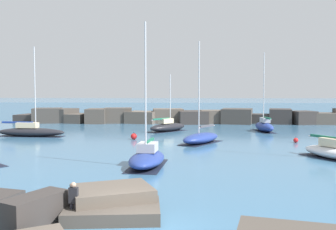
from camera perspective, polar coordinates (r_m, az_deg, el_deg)
name	(u,v)px	position (r m, az deg, el deg)	size (l,w,h in m)	color
open_sea_beyond	(191,108)	(123.51, 3.48, 1.09)	(400.00, 116.00, 0.01)	#2D5B7F
breakwater_jetty	(192,117)	(63.54, 3.62, -0.24)	(62.50, 7.34, 2.55)	#383330
foreground_rocks	(96,217)	(15.57, -10.99, -14.95)	(18.18, 10.06, 1.26)	#4C443D
sailboat_moored_0	(201,138)	(38.84, 5.05, -3.46)	(4.97, 6.36, 10.41)	navy
sailboat_moored_2	(336,151)	(32.70, 24.18, -5.04)	(5.11, 6.31, 10.08)	white
sailboat_moored_4	(30,131)	(47.42, -20.22, -2.33)	(8.35, 2.15, 10.60)	black
sailboat_moored_5	(264,126)	(51.69, 14.46, -1.63)	(2.46, 6.06, 10.55)	navy
sailboat_moored_6	(147,157)	(26.90, -3.22, -6.48)	(2.65, 5.86, 10.13)	navy
sailboat_moored_7	(168,127)	(50.05, -0.06, -1.78)	(5.44, 5.96, 7.65)	black
mooring_buoy_orange_near	(296,140)	(41.35, 18.89, -3.66)	(0.51, 0.51, 0.71)	red
mooring_buoy_far_side	(134,136)	(41.91, -5.23, -3.26)	(0.69, 0.69, 0.89)	red
person_on_rocks	(74,200)	(16.06, -14.19, -12.43)	(0.36, 0.22, 1.65)	#282833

